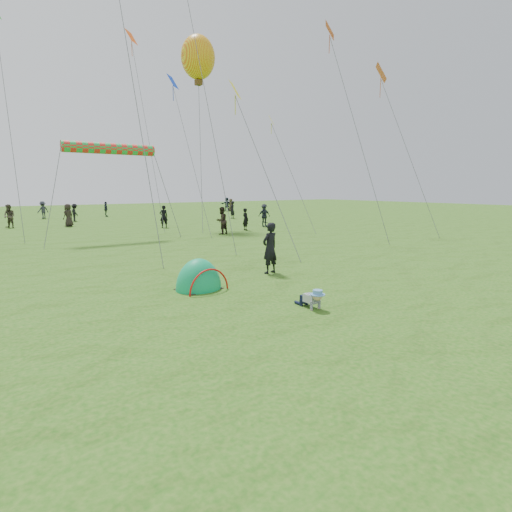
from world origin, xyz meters
TOP-DOWN VIEW (x-y plane):
  - ground at (0.00, 0.00)m, footprint 140.00×140.00m
  - crawling_toddler at (-0.37, -0.58)m, footprint 0.51×0.71m
  - popup_tent at (-1.85, 2.82)m, footprint 1.62×1.40m
  - standing_adult at (1.28, 3.41)m, footprint 0.74×0.56m
  - crowd_person_0 at (8.68, 16.21)m, footprint 0.40×0.59m
  - crowd_person_2 at (4.12, 36.24)m, footprint 0.64×1.00m
  - crowd_person_3 at (-1.76, 36.94)m, footprint 1.27×1.05m
  - crowd_person_4 at (-1.25, 26.61)m, footprint 1.04×0.96m
  - crowd_person_5 at (19.85, 37.61)m, footprint 1.71×0.73m
  - crowd_person_6 at (13.79, 26.36)m, footprint 0.75×0.66m
  - crowd_person_7 at (6.00, 15.01)m, footprint 1.02×0.89m
  - crowd_person_9 at (0.15, 31.54)m, footprint 0.72×1.10m
  - crowd_person_10 at (20.29, 37.31)m, footprint 0.81×0.94m
  - crowd_person_12 at (4.58, 21.42)m, footprint 0.68×0.51m
  - crowd_person_13 at (-5.15, 27.96)m, footprint 1.09×1.09m
  - crowd_person_14 at (11.35, 17.58)m, footprint 1.03×0.56m
  - crowd_person_15 at (13.68, 20.79)m, footprint 1.17×1.18m
  - balloon_kite at (7.69, 21.14)m, footprint 2.57×2.57m
  - rainbow_tube_kite at (-0.51, 16.46)m, footprint 5.15×0.64m
  - diamond_kite_1 at (3.44, 23.48)m, footprint 1.14×1.14m
  - diamond_kite_2 at (3.59, 9.35)m, footprint 0.97×0.97m
  - diamond_kite_4 at (4.39, 18.42)m, footprint 1.04×1.04m
  - diamond_kite_6 at (10.94, 10.52)m, footprint 1.07×1.07m
  - diamond_kite_7 at (15.83, 10.57)m, footprint 1.34×1.34m
  - diamond_kite_8 at (11.16, 16.48)m, footprint 0.83×0.83m

SIDE VIEW (x-z plane):
  - ground at x=0.00m, z-range 0.00..0.00m
  - popup_tent at x=-1.85m, z-range -0.94..0.94m
  - crawling_toddler at x=-0.37m, z-range 0.00..0.53m
  - crowd_person_2 at x=4.12m, z-range 0.00..1.58m
  - crowd_person_0 at x=8.68m, z-range 0.00..1.58m
  - crowd_person_9 at x=0.15m, z-range 0.00..1.60m
  - crowd_person_10 at x=20.29m, z-range 0.00..1.62m
  - crowd_person_15 at x=13.68m, z-range 0.00..1.63m
  - crowd_person_14 at x=11.35m, z-range 0.00..1.67m
  - crowd_person_12 at x=4.58m, z-range 0.00..1.70m
  - crowd_person_3 at x=-1.76m, z-range 0.00..1.72m
  - crowd_person_6 at x=13.79m, z-range 0.00..1.72m
  - crowd_person_4 at x=-1.25m, z-range 0.00..1.78m
  - crowd_person_5 at x=19.85m, z-range 0.00..1.79m
  - crowd_person_13 at x=-5.15m, z-range 0.00..1.79m
  - crowd_person_7 at x=6.00m, z-range 0.00..1.79m
  - standing_adult at x=1.28m, z-range 0.00..1.83m
  - rainbow_tube_kite at x=-0.51m, z-range 4.94..5.58m
  - diamond_kite_2 at x=3.59m, z-range 7.28..8.07m
  - diamond_kite_8 at x=11.16m, z-range 7.57..8.24m
  - diamond_kite_4 at x=4.39m, z-range 9.58..10.43m
  - diamond_kite_7 at x=15.83m, z-range 10.04..11.13m
  - diamond_kite_6 at x=10.94m, z-range 11.74..12.62m
  - balloon_kite at x=7.69m, z-range 10.77..14.37m
  - diamond_kite_1 at x=3.44m, z-range 13.55..14.48m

